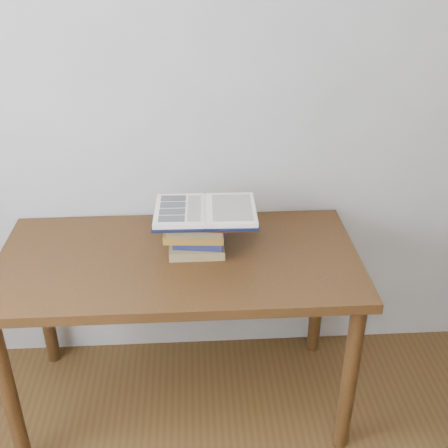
{
  "coord_description": "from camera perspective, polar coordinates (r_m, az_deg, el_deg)",
  "views": [
    {
      "loc": [
        -0.03,
        -0.47,
        1.92
      ],
      "look_at": [
        0.08,
        1.33,
        0.91
      ],
      "focal_mm": 45.0,
      "sensor_mm": 36.0,
      "label": 1
    }
  ],
  "objects": [
    {
      "name": "room_shell",
      "position": [
        0.56,
        -7.97,
        -2.51
      ],
      "size": [
        3.54,
        3.54,
        2.62
      ],
      "color": "beige",
      "rests_on": "ground"
    },
    {
      "name": "desk",
      "position": [
        2.24,
        -4.54,
        -5.4
      ],
      "size": [
        1.4,
        0.7,
        0.75
      ],
      "color": "#4B2B12",
      "rests_on": "ground"
    },
    {
      "name": "book_stack",
      "position": [
        2.18,
        -2.83,
        -0.88
      ],
      "size": [
        0.26,
        0.2,
        0.15
      ],
      "color": "#987F4E",
      "rests_on": "desk"
    },
    {
      "name": "open_book",
      "position": [
        2.15,
        -1.9,
        1.31
      ],
      "size": [
        0.4,
        0.28,
        0.03
      ],
      "rotation": [
        0.0,
        0.0,
        -0.02
      ],
      "color": "black",
      "rests_on": "book_stack"
    }
  ]
}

